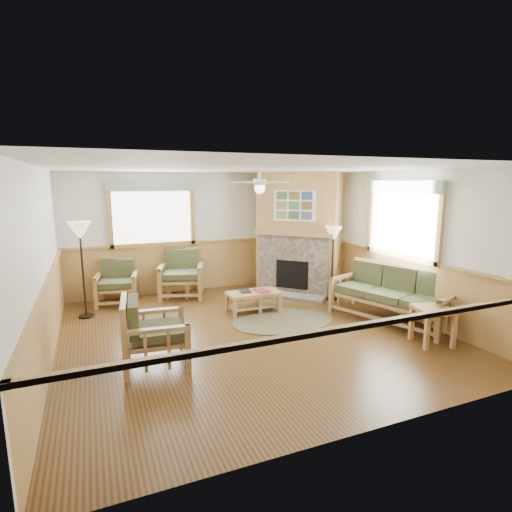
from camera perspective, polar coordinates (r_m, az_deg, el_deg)
name	(u,v)px	position (r m, az deg, el deg)	size (l,w,h in m)	color
floor	(250,332)	(6.85, -0.85, -10.79)	(6.00, 6.00, 0.01)	#513416
ceiling	(250,168)	(6.38, -0.92, 12.47)	(6.00, 6.00, 0.01)	white
wall_back	(202,232)	(9.30, -7.76, 3.42)	(6.00, 0.02, 2.70)	silver
wall_front	(368,304)	(3.93, 15.67, -6.63)	(6.00, 0.02, 2.70)	silver
wall_left	(42,268)	(6.07, -28.23, -1.50)	(0.02, 6.00, 2.70)	silver
wall_right	(396,242)	(8.07, 19.32, 1.85)	(0.02, 6.00, 2.70)	silver
wainscot	(250,300)	(6.67, -0.86, -6.34)	(6.00, 6.00, 1.10)	#AA8045
fireplace	(300,232)	(9.19, 6.28, 3.37)	(2.20, 2.20, 2.70)	#AA8045
window_back	(151,180)	(8.98, -14.79, 10.47)	(1.90, 0.16, 1.50)	white
window_right	(406,179)	(7.82, 20.61, 10.20)	(0.16, 1.90, 1.50)	white
ceiling_fan	(260,171)	(6.78, 0.53, 12.02)	(1.24, 1.24, 0.36)	white
sofa	(391,295)	(7.60, 18.79, -5.27)	(0.87, 2.12, 0.98)	#9F794A
armchair_back_left	(117,282)	(8.73, -19.27, -3.58)	(0.80, 0.80, 0.89)	#9F794A
armchair_back_right	(181,274)	(8.88, -10.62, -2.50)	(0.91, 0.91, 1.02)	#9F794A
armchair_left	(155,331)	(5.70, -14.18, -10.38)	(0.85, 0.85, 0.96)	#9F794A
coffee_table	(254,302)	(7.77, -0.34, -6.55)	(1.01, 0.50, 0.40)	#9F794A
end_table_chairs	(178,285)	(8.92, -11.12, -4.05)	(0.48, 0.46, 0.54)	#9F794A
end_table_sofa	(432,326)	(6.83, 23.89, -9.09)	(0.53, 0.51, 0.59)	#9F794A
footstool	(267,301)	(7.86, 1.64, -6.39)	(0.46, 0.46, 0.40)	#9F794A
braided_rug	(283,320)	(7.36, 3.95, -9.18)	(1.94, 1.94, 0.01)	#4D462E
floor_lamp_left	(83,270)	(7.97, -23.51, -1.84)	(0.41, 0.41, 1.80)	black
floor_lamp_right	(332,263)	(8.58, 10.85, -1.03)	(0.36, 0.36, 1.59)	black
book_red	(262,290)	(7.72, 0.83, -4.88)	(0.22, 0.30, 0.03)	maroon
book_dark	(245,290)	(7.72, -1.58, -4.92)	(0.20, 0.27, 0.03)	black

